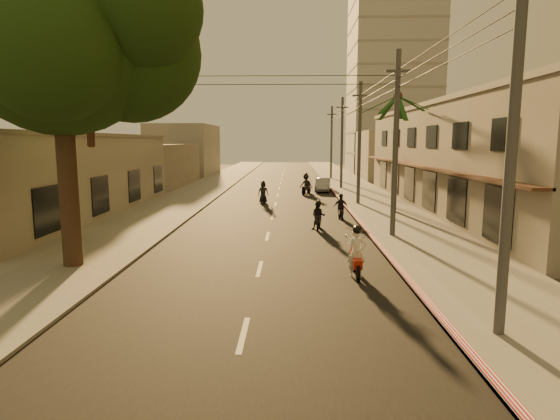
# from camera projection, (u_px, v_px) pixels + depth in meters

# --- Properties ---
(ground) EXTENTS (160.00, 160.00, 0.00)m
(ground) POSITION_uv_depth(u_px,v_px,m) (256.00, 285.00, 15.43)
(ground) COLOR #383023
(ground) RESTS_ON ground
(road) EXTENTS (10.00, 140.00, 0.02)m
(road) POSITION_uv_depth(u_px,v_px,m) (275.00, 204.00, 35.21)
(road) COLOR black
(road) RESTS_ON ground
(sidewalk_right) EXTENTS (5.00, 140.00, 0.12)m
(sidewalk_right) POSITION_uv_depth(u_px,v_px,m) (375.00, 204.00, 35.03)
(sidewalk_right) COLOR slate
(sidewalk_right) RESTS_ON ground
(sidewalk_left) EXTENTS (5.00, 140.00, 0.12)m
(sidewalk_left) POSITION_uv_depth(u_px,v_px,m) (177.00, 203.00, 35.38)
(sidewalk_left) COLOR slate
(sidewalk_left) RESTS_ON ground
(curb_stripe) EXTENTS (0.20, 60.00, 0.20)m
(curb_stripe) POSITION_uv_depth(u_px,v_px,m) (352.00, 214.00, 30.14)
(curb_stripe) COLOR #B11222
(curb_stripe) RESTS_ON ground
(shophouse_row) EXTENTS (8.80, 34.20, 7.30)m
(shophouse_row) POSITION_uv_depth(u_px,v_px,m) (475.00, 157.00, 32.38)
(shophouse_row) COLOR gray
(shophouse_row) RESTS_ON ground
(left_building) EXTENTS (8.20, 24.20, 5.20)m
(left_building) POSITION_uv_depth(u_px,v_px,m) (49.00, 175.00, 29.22)
(left_building) COLOR #A19B91
(left_building) RESTS_ON ground
(distant_tower) EXTENTS (12.10, 12.10, 28.00)m
(distant_tower) POSITION_uv_depth(u_px,v_px,m) (392.00, 77.00, 68.41)
(distant_tower) COLOR #B7B5B2
(distant_tower) RESTS_ON ground
(broadleaf_tree) EXTENTS (9.60, 8.70, 12.10)m
(broadleaf_tree) POSITION_uv_depth(u_px,v_px,m) (71.00, 34.00, 16.47)
(broadleaf_tree) COLOR black
(broadleaf_tree) RESTS_ON ground
(palm_tree) EXTENTS (5.00, 5.00, 8.20)m
(palm_tree) POSITION_uv_depth(u_px,v_px,m) (397.00, 103.00, 30.03)
(palm_tree) COLOR black
(palm_tree) RESTS_ON ground
(utility_poles) EXTENTS (1.20, 48.26, 9.00)m
(utility_poles) POSITION_uv_depth(u_px,v_px,m) (360.00, 116.00, 34.12)
(utility_poles) COLOR #38383A
(utility_poles) RESTS_ON ground
(filler_right) EXTENTS (8.00, 14.00, 6.00)m
(filler_right) POSITION_uv_depth(u_px,v_px,m) (392.00, 155.00, 59.18)
(filler_right) COLOR #A19B91
(filler_right) RESTS_ON ground
(filler_left_near) EXTENTS (8.00, 14.00, 4.40)m
(filler_left_near) POSITION_uv_depth(u_px,v_px,m) (147.00, 165.00, 49.06)
(filler_left_near) COLOR #A19B91
(filler_left_near) RESTS_ON ground
(filler_left_far) EXTENTS (8.00, 14.00, 7.00)m
(filler_left_far) POSITION_uv_depth(u_px,v_px,m) (185.00, 150.00, 66.67)
(filler_left_far) COLOR #A19B91
(filler_left_far) RESTS_ON ground
(scooter_red) EXTENTS (0.71, 1.88, 1.85)m
(scooter_red) POSITION_uv_depth(u_px,v_px,m) (357.00, 255.00, 16.27)
(scooter_red) COLOR black
(scooter_red) RESTS_ON ground
(scooter_mid_a) EXTENTS (0.87, 1.63, 1.60)m
(scooter_mid_a) POSITION_uv_depth(u_px,v_px,m) (318.00, 216.00, 25.02)
(scooter_mid_a) COLOR black
(scooter_mid_a) RESTS_ON ground
(scooter_mid_b) EXTENTS (0.89, 1.61, 1.58)m
(scooter_mid_b) POSITION_uv_depth(u_px,v_px,m) (341.00, 208.00, 28.44)
(scooter_mid_b) COLOR black
(scooter_mid_b) RESTS_ON ground
(scooter_far_a) EXTENTS (0.96, 1.78, 1.75)m
(scooter_far_a) POSITION_uv_depth(u_px,v_px,m) (263.00, 193.00, 35.79)
(scooter_far_a) COLOR black
(scooter_far_a) RESTS_ON ground
(scooter_far_b) EXTENTS (1.68, 1.85, 1.94)m
(scooter_far_b) POSITION_uv_depth(u_px,v_px,m) (306.00, 185.00, 41.60)
(scooter_far_b) COLOR black
(scooter_far_b) RESTS_ON ground
(parked_car) EXTENTS (2.14, 4.11, 1.26)m
(parked_car) POSITION_uv_depth(u_px,v_px,m) (323.00, 185.00, 44.19)
(parked_car) COLOR #A1A4A9
(parked_car) RESTS_ON ground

